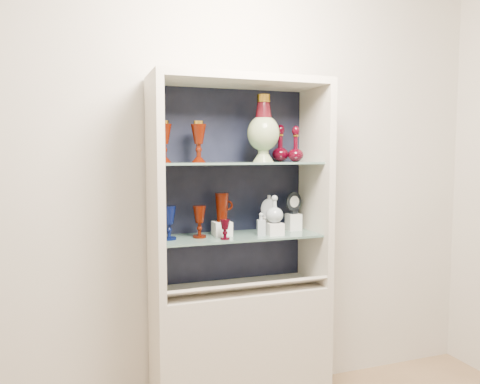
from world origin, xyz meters
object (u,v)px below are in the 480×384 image
object	(u,v)px
clear_round_decanter	(274,210)
pedestal_lamp_right	(164,142)
enamel_urn	(263,128)
ruby_goblet_small	(225,229)
flat_flask	(269,206)
ruby_decanter_b	(280,142)
ruby_decanter_a	(296,142)
lidded_bowl	(296,154)
clear_square_bottle	(261,224)
ruby_goblet_tall	(199,222)
pedestal_lamp_left	(199,142)
ruby_pitcher	(222,207)
cameo_medallion	(294,203)
cobalt_goblet	(169,223)

from	to	relation	value
clear_round_decanter	pedestal_lamp_right	bearing A→B (deg)	170.79
enamel_urn	ruby_goblet_small	world-z (taller)	enamel_urn
flat_flask	clear_round_decanter	bearing A→B (deg)	-74.58
pedestal_lamp_right	ruby_decanter_b	world-z (taller)	ruby_decanter_b
ruby_decanter_a	lidded_bowl	bearing A→B (deg)	63.68
clear_square_bottle	clear_round_decanter	xyz separation A→B (m)	(0.08, -0.01, 0.08)
ruby_decanter_a	ruby_goblet_small	world-z (taller)	ruby_decanter_a
ruby_decanter_b	clear_round_decanter	world-z (taller)	ruby_decanter_b
clear_round_decanter	ruby_goblet_small	bearing A→B (deg)	-173.39
lidded_bowl	ruby_goblet_tall	bearing A→B (deg)	-178.01
pedestal_lamp_right	pedestal_lamp_left	bearing A→B (deg)	-3.37
ruby_pitcher	cameo_medallion	world-z (taller)	ruby_pitcher
ruby_decanter_a	ruby_decanter_b	bearing A→B (deg)	103.10
lidded_bowl	clear_square_bottle	size ratio (longest dim) A/B	0.67
pedestal_lamp_right	ruby_goblet_tall	size ratio (longest dim) A/B	1.26
ruby_decanter_b	clear_square_bottle	world-z (taller)	ruby_decanter_b
pedestal_lamp_left	ruby_pitcher	xyz separation A→B (m)	(0.13, -0.00, -0.37)
ruby_decanter_a	flat_flask	size ratio (longest dim) A/B	1.71
pedestal_lamp_left	enamel_urn	size ratio (longest dim) A/B	0.60
cobalt_goblet	clear_square_bottle	distance (m)	0.52
flat_flask	ruby_pitcher	bearing A→B (deg)	-155.04
ruby_goblet_small	flat_flask	distance (m)	0.36
pedestal_lamp_left	flat_flask	size ratio (longest dim) A/B	1.68
flat_flask	enamel_urn	bearing A→B (deg)	-111.90
pedestal_lamp_left	cameo_medallion	world-z (taller)	pedestal_lamp_left
ruby_pitcher	cameo_medallion	xyz separation A→B (m)	(0.47, 0.04, 0.01)
ruby_decanter_a	lidded_bowl	distance (m)	0.11
lidded_bowl	ruby_decanter_b	bearing A→B (deg)	140.13
ruby_decanter_a	ruby_decanter_b	size ratio (longest dim) A/B	0.99
ruby_goblet_tall	flat_flask	xyz separation A→B (m)	(0.44, 0.04, 0.07)
ruby_pitcher	pedestal_lamp_right	bearing A→B (deg)	171.53
cobalt_goblet	cameo_medallion	bearing A→B (deg)	4.45
lidded_bowl	ruby_goblet_tall	xyz separation A→B (m)	(-0.60, -0.02, -0.37)
ruby_goblet_tall	cameo_medallion	bearing A→B (deg)	5.62
flat_flask	pedestal_lamp_right	bearing A→B (deg)	-158.55
ruby_decanter_b	ruby_goblet_tall	size ratio (longest dim) A/B	1.30
enamel_urn	cameo_medallion	bearing A→B (deg)	20.75
flat_flask	cameo_medallion	size ratio (longest dim) A/B	0.98
cobalt_goblet	ruby_pitcher	distance (m)	0.32
ruby_decanter_b	flat_flask	size ratio (longest dim) A/B	1.72
pedestal_lamp_left	enamel_urn	xyz separation A→B (m)	(0.36, -0.06, 0.08)
pedestal_lamp_left	lidded_bowl	distance (m)	0.60
ruby_decanter_b	cameo_medallion	world-z (taller)	ruby_decanter_b
pedestal_lamp_left	ruby_decanter_b	size ratio (longest dim) A/B	0.98
ruby_decanter_b	ruby_pitcher	distance (m)	0.54
pedestal_lamp_right	clear_square_bottle	world-z (taller)	pedestal_lamp_right
ruby_pitcher	clear_round_decanter	world-z (taller)	ruby_pitcher
ruby_decanter_b	ruby_goblet_small	xyz separation A→B (m)	(-0.41, -0.18, -0.48)
enamel_urn	ruby_pitcher	world-z (taller)	enamel_urn
ruby_pitcher	clear_round_decanter	size ratio (longest dim) A/B	1.09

